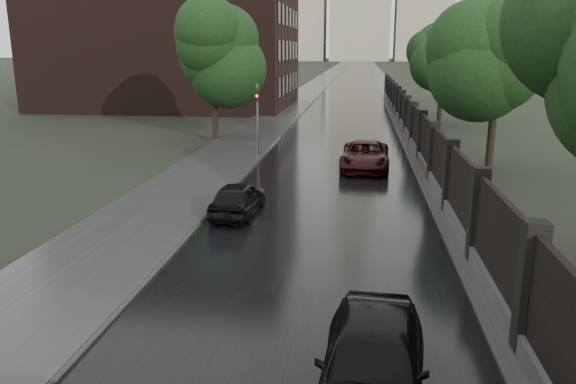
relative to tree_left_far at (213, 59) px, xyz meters
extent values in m
cube|color=black|center=(8.00, 160.00, -5.23)|extent=(8.00, 420.00, 0.02)
cube|color=#2D2D2D|center=(2.00, 160.00, -5.16)|extent=(4.00, 420.00, 0.16)
cube|color=#2D2D2D|center=(13.50, 160.00, -5.20)|extent=(3.00, 420.00, 0.08)
cube|color=#383533|center=(12.60, 2.00, -4.99)|extent=(0.40, 75.00, 0.50)
cube|color=black|center=(12.60, 2.00, -3.74)|extent=(0.15, 75.00, 2.00)
cube|color=black|center=(12.60, 40.00, -3.89)|extent=(0.45, 0.45, 2.70)
cylinder|color=black|center=(0.00, 0.00, -2.32)|extent=(0.36, 0.36, 5.85)
sphere|color=black|center=(0.00, 0.00, 0.02)|extent=(4.25, 4.25, 4.25)
cylinder|color=black|center=(15.50, -8.00, -2.48)|extent=(0.36, 0.36, 5.53)
sphere|color=black|center=(15.50, -8.00, -0.27)|extent=(4.08, 4.08, 4.08)
cylinder|color=black|center=(15.50, 10.00, -2.48)|extent=(0.36, 0.36, 5.53)
sphere|color=black|center=(15.50, 10.00, -0.27)|extent=(4.08, 4.08, 4.08)
cylinder|color=#59595E|center=(3.70, -5.00, -3.74)|extent=(0.12, 0.12, 3.00)
imported|color=#59595E|center=(3.70, -5.00, -1.74)|extent=(0.16, 0.20, 1.00)
sphere|color=#FF0C0C|center=(3.70, -5.15, -1.89)|extent=(0.14, 0.14, 0.14)
cube|color=black|center=(-10.00, 22.00, 4.76)|extent=(24.00, 18.00, 20.00)
cube|color=tan|center=(-24.00, 270.00, 16.76)|extent=(28.00, 22.00, 44.00)
cube|color=tan|center=(40.00, 270.00, 16.76)|extent=(28.00, 22.00, 44.00)
cube|color=tan|center=(8.00, 270.00, 24.76)|extent=(30.00, 30.00, 60.00)
imported|color=black|center=(5.04, -16.42, -4.62)|extent=(1.62, 3.70, 1.24)
imported|color=black|center=(9.60, -27.02, -4.49)|extent=(2.10, 4.54, 1.51)
imported|color=black|center=(9.60, -7.88, -4.55)|extent=(2.46, 5.08, 1.39)
camera|label=1|loc=(9.26, -35.43, 0.55)|focal=35.00mm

